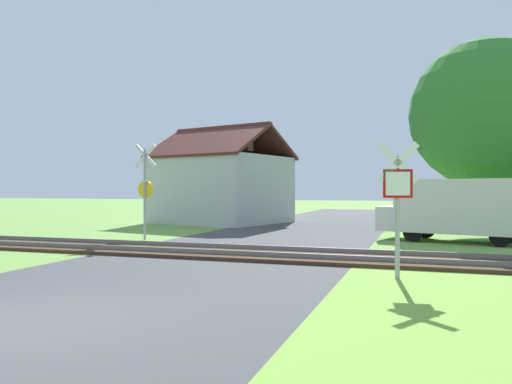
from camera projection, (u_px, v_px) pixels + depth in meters
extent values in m
plane|color=#6B9942|center=(12.00, 328.00, 6.77)|extent=(160.00, 160.00, 0.00)
cube|color=#424244|center=(102.00, 297.00, 8.67)|extent=(7.37, 80.00, 0.01)
cube|color=#422D1E|center=(229.00, 253.00, 14.35)|extent=(60.00, 2.60, 0.10)
cube|color=slate|center=(237.00, 246.00, 15.03)|extent=(60.00, 0.08, 0.12)
cube|color=slate|center=(219.00, 252.00, 13.67)|extent=(60.00, 0.08, 0.12)
cylinder|color=#9E9EA5|center=(397.00, 217.00, 10.46)|extent=(0.10, 0.10, 2.59)
cube|color=red|center=(398.00, 184.00, 10.39)|extent=(0.60, 0.11, 0.60)
cube|color=white|center=(398.00, 184.00, 10.37)|extent=(0.49, 0.08, 0.49)
cube|color=white|center=(398.00, 163.00, 10.39)|extent=(0.87, 0.15, 0.88)
cube|color=white|center=(398.00, 163.00, 10.39)|extent=(0.87, 0.15, 0.88)
cylinder|color=#9E9EA5|center=(145.00, 194.00, 18.53)|extent=(0.09, 0.09, 3.39)
cube|color=white|center=(145.00, 156.00, 18.58)|extent=(0.88, 0.05, 0.88)
cube|color=white|center=(145.00, 156.00, 18.58)|extent=(0.88, 0.05, 0.88)
cylinder|color=yellow|center=(146.00, 189.00, 18.59)|extent=(0.64, 0.04, 0.64)
cube|color=#B7B7BC|center=(222.00, 190.00, 28.17)|extent=(7.52, 7.23, 3.71)
cube|color=#562823|center=(206.00, 141.00, 26.95)|extent=(7.16, 4.86, 1.92)
cube|color=#562823|center=(237.00, 145.00, 29.37)|extent=(7.16, 4.86, 1.92)
cube|color=brown|center=(247.00, 141.00, 27.22)|extent=(0.61, 0.61, 1.10)
cylinder|color=#513823|center=(486.00, 202.00, 20.78)|extent=(0.31, 0.31, 2.73)
sphere|color=#337A2D|center=(486.00, 113.00, 20.76)|extent=(6.18, 6.18, 6.18)
cube|color=silver|center=(460.00, 206.00, 17.69)|extent=(4.57, 3.02, 1.90)
cube|color=silver|center=(393.00, 218.00, 19.10)|extent=(1.19, 1.93, 0.90)
cube|color=#19232D|center=(402.00, 196.00, 18.88)|extent=(0.50, 1.56, 0.85)
cube|color=navy|center=(466.00, 214.00, 18.48)|extent=(3.63, 1.09, 0.16)
cylinder|color=black|center=(426.00, 229.00, 19.16)|extent=(0.70, 0.37, 0.68)
cylinder|color=black|center=(413.00, 232.00, 17.88)|extent=(0.70, 0.37, 0.68)
cylinder|color=black|center=(508.00, 233.00, 17.52)|extent=(0.70, 0.37, 0.68)
cylinder|color=black|center=(500.00, 237.00, 16.24)|extent=(0.70, 0.37, 0.68)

